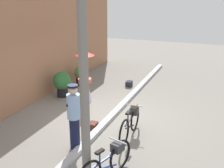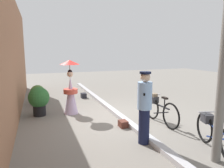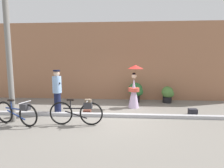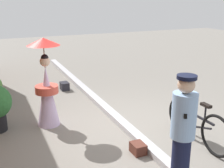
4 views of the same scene
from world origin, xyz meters
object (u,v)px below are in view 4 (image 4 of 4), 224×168
Objects in this scene: person_officer at (183,132)px; person_with_parasol at (46,85)px; backpack_spare at (138,148)px; backpack_on_pavement at (65,86)px; bicycle_near_officer at (195,120)px.

person_with_parasol is at bearing 22.61° from person_officer.
person_with_parasol is 6.51× the size of backpack_spare.
person_officer is at bearing -178.08° from backpack_spare.
person_with_parasol is 2.37m from backpack_spare.
person_officer is at bearing -176.65° from backpack_on_pavement.
bicycle_near_officer is 0.93× the size of person_with_parasol.
bicycle_near_officer is 5.64× the size of backpack_on_pavement.
person_officer reaches higher than backpack_on_pavement.
bicycle_near_officer is at bearing -160.70° from backpack_on_pavement.
person_with_parasol is at bearing 157.09° from backpack_on_pavement.
person_officer is at bearing 134.29° from bicycle_near_officer.
person_with_parasol is 6.06× the size of backpack_on_pavement.
backpack_on_pavement is (4.15, 1.45, -0.34)m from bicycle_near_officer.
backpack_spare is at bearing -146.84° from person_with_parasol.
backpack_on_pavement is at bearing -22.91° from person_with_parasol.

